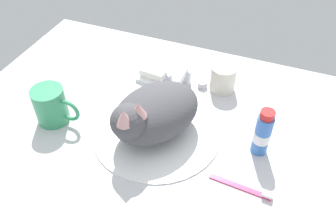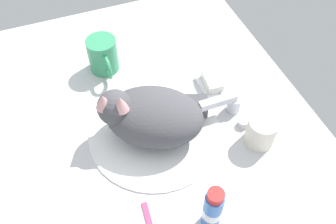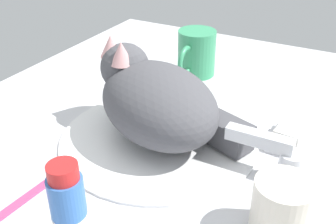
{
  "view_description": "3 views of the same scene",
  "coord_description": "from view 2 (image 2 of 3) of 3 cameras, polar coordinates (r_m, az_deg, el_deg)",
  "views": [
    {
      "loc": [
        25.69,
        -57.69,
        66.55
      ],
      "look_at": [
        2.8,
        0.81,
        7.22
      ],
      "focal_mm": 38.05,
      "sensor_mm": 36.0,
      "label": 1
    },
    {
      "loc": [
        50.83,
        -15.89,
        75.17
      ],
      "look_at": [
        -1.13,
        3.87,
        5.56
      ],
      "focal_mm": 39.34,
      "sensor_mm": 36.0,
      "label": 2
    },
    {
      "loc": [
        49.16,
        28.08,
        37.92
      ],
      "look_at": [
        0.8,
        2.17,
        6.31
      ],
      "focal_mm": 43.16,
      "sensor_mm": 36.0,
      "label": 3
    }
  ],
  "objects": [
    {
      "name": "sink_basin",
      "position": [
        0.92,
        -2.01,
        -3.18
      ],
      "size": [
        33.05,
        33.05,
        0.87
      ],
      "primitive_type": "cylinder",
      "color": "white",
      "rests_on": "ground_plane"
    },
    {
      "name": "soap_bar",
      "position": [
        1.01,
        6.85,
        4.81
      ],
      "size": [
        7.82,
        4.74,
        2.49
      ],
      "primitive_type": "cube",
      "rotation": [
        0.0,
        0.0,
        -0.1
      ],
      "color": "white",
      "rests_on": "soap_dish"
    },
    {
      "name": "toothpaste_bottle",
      "position": [
        0.76,
        6.93,
        -14.75
      ],
      "size": [
        3.97,
        3.97,
        12.97
      ],
      "color": "#3870C6",
      "rests_on": "ground_plane"
    },
    {
      "name": "coffee_mug",
      "position": [
        1.05,
        -10.02,
        8.63
      ],
      "size": [
        12.76,
        8.27,
        9.99
      ],
      "color": "#389966",
      "rests_on": "ground_plane"
    },
    {
      "name": "rinse_cup",
      "position": [
        0.91,
        14.24,
        -2.92
      ],
      "size": [
        7.24,
        7.24,
        7.67
      ],
      "color": "silver",
      "rests_on": "ground_plane"
    },
    {
      "name": "ground_plane",
      "position": [
        0.93,
        -1.98,
        -3.87
      ],
      "size": [
        110.0,
        82.5,
        3.0
      ],
      "primitive_type": "cube",
      "color": "silver"
    },
    {
      "name": "faucet",
      "position": [
        0.95,
        9.43,
        1.23
      ],
      "size": [
        13.7,
        11.75,
        6.38
      ],
      "color": "silver",
      "rests_on": "ground_plane"
    },
    {
      "name": "cat",
      "position": [
        0.87,
        -2.79,
        -0.41
      ],
      "size": [
        25.66,
        29.62,
        14.82
      ],
      "color": "#4C4C51",
      "rests_on": "sink_basin"
    },
    {
      "name": "soap_dish",
      "position": [
        1.02,
        6.75,
        4.1
      ],
      "size": [
        9.0,
        6.4,
        1.2
      ],
      "primitive_type": "cube",
      "color": "white",
      "rests_on": "ground_plane"
    }
  ]
}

